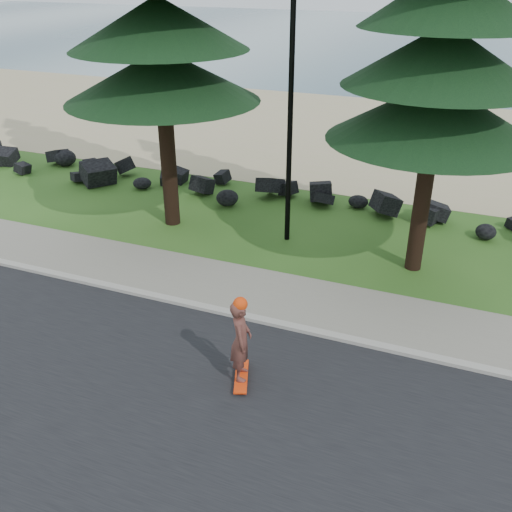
# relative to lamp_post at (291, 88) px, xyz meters

# --- Properties ---
(ground) EXTENTS (160.00, 160.00, 0.00)m
(ground) POSITION_rel_lamp_post_xyz_m (0.00, -3.20, -4.13)
(ground) COLOR #2B571B
(ground) RESTS_ON ground
(road) EXTENTS (160.00, 7.00, 0.02)m
(road) POSITION_rel_lamp_post_xyz_m (0.00, -7.70, -4.12)
(road) COLOR black
(road) RESTS_ON ground
(kerb) EXTENTS (160.00, 0.20, 0.10)m
(kerb) POSITION_rel_lamp_post_xyz_m (0.00, -4.10, -4.08)
(kerb) COLOR #ABA59A
(kerb) RESTS_ON ground
(sidewalk) EXTENTS (160.00, 2.00, 0.08)m
(sidewalk) POSITION_rel_lamp_post_xyz_m (0.00, -3.00, -4.09)
(sidewalk) COLOR gray
(sidewalk) RESTS_ON ground
(beach_sand) EXTENTS (160.00, 15.00, 0.01)m
(beach_sand) POSITION_rel_lamp_post_xyz_m (0.00, 11.30, -4.13)
(beach_sand) COLOR tan
(beach_sand) RESTS_ON ground
(ocean) EXTENTS (160.00, 58.00, 0.01)m
(ocean) POSITION_rel_lamp_post_xyz_m (0.00, 47.80, -4.13)
(ocean) COLOR #385B6B
(ocean) RESTS_ON ground
(seawall_boulders) EXTENTS (60.00, 2.40, 1.10)m
(seawall_boulders) POSITION_rel_lamp_post_xyz_m (0.00, 2.40, -4.13)
(seawall_boulders) COLOR black
(seawall_boulders) RESTS_ON ground
(lamp_post) EXTENTS (0.25, 0.14, 8.14)m
(lamp_post) POSITION_rel_lamp_post_xyz_m (0.00, 0.00, 0.00)
(lamp_post) COLOR black
(lamp_post) RESTS_ON ground
(skateboarder) EXTENTS (0.56, 0.98, 1.78)m
(skateboarder) POSITION_rel_lamp_post_xyz_m (1.16, -6.01, -3.24)
(skateboarder) COLOR #F83B0E
(skateboarder) RESTS_ON ground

